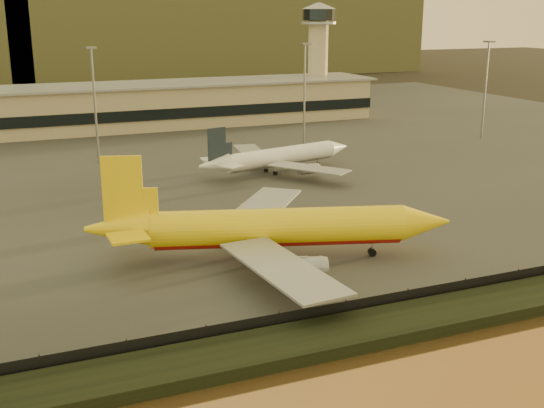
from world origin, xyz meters
The scene contains 11 objects.
ground centered at (0.00, 0.00, 0.00)m, with size 900.00×900.00×0.00m, color black.
embankment centered at (0.00, -17.00, 0.70)m, with size 320.00×7.00×1.40m, color black.
tarmac centered at (0.00, 95.00, 0.10)m, with size 320.00×220.00×0.20m, color #2D2D2D.
perimeter_fence centered at (0.00, -13.00, 1.30)m, with size 300.00×0.05×2.20m, color black.
terminal_building centered at (-14.52, 125.55, 6.25)m, with size 202.00×25.00×12.60m.
control_tower centered at (70.00, 131.00, 21.66)m, with size 11.20×11.20×35.50m.
apron_light_masts centered at (15.00, 75.00, 15.70)m, with size 152.20×12.20×25.40m.
dhl_cargo_jet centered at (1.85, 7.67, 4.63)m, with size 48.73×46.53×14.85m.
white_narrowbody_jet centered at (23.39, 55.38, 3.48)m, with size 37.91×36.35×10.99m.
gse_vehicle_yellow centered at (7.48, 29.27, 1.06)m, with size 3.81×1.71×1.71m, color yellow.
gse_vehicle_white centered at (-8.93, 28.24, 1.14)m, with size 4.20×1.89×1.89m, color white.
Camera 1 is at (-32.07, -73.24, 32.90)m, focal length 45.00 mm.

